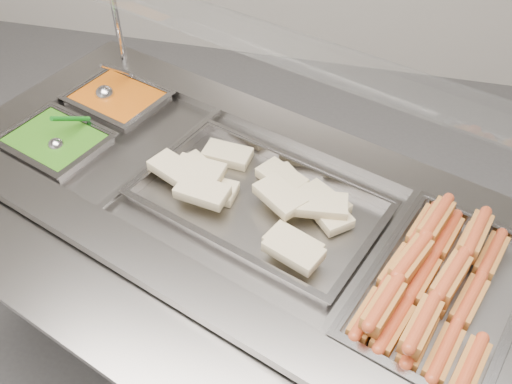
% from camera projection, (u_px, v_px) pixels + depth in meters
% --- Properties ---
extents(steam_counter, '(1.84, 1.28, 0.81)m').
position_uv_depth(steam_counter, '(244.00, 283.00, 1.79)').
color(steam_counter, slate).
rests_on(steam_counter, ground).
extents(tray_rail, '(1.59, 0.85, 0.05)m').
position_uv_depth(tray_rail, '(124.00, 324.00, 1.27)').
color(tray_rail, slate).
rests_on(tray_rail, steam_counter).
extents(sneeze_guard, '(1.47, 0.76, 0.39)m').
position_uv_depth(sneeze_guard, '(286.00, 49.00, 1.39)').
color(sneeze_guard, silver).
rests_on(sneeze_guard, steam_counter).
extents(pan_hotdogs, '(0.46, 0.57, 0.09)m').
position_uv_depth(pan_hotdogs, '(441.00, 297.00, 1.31)').
color(pan_hotdogs, gray).
rests_on(pan_hotdogs, steam_counter).
extents(pan_wraps, '(0.70, 0.55, 0.06)m').
position_uv_depth(pan_wraps, '(259.00, 205.00, 1.50)').
color(pan_wraps, gray).
rests_on(pan_wraps, steam_counter).
extents(pan_beans, '(0.33, 0.30, 0.09)m').
position_uv_depth(pan_beans, '(119.00, 106.00, 1.84)').
color(pan_beans, gray).
rests_on(pan_beans, steam_counter).
extents(pan_peas, '(0.33, 0.30, 0.09)m').
position_uv_depth(pan_peas, '(58.00, 149.00, 1.69)').
color(pan_peas, gray).
rests_on(pan_peas, steam_counter).
extents(hotdogs_in_buns, '(0.36, 0.52, 0.10)m').
position_uv_depth(hotdogs_in_buns, '(434.00, 283.00, 1.28)').
color(hotdogs_in_buns, '#9B5620').
rests_on(hotdogs_in_buns, pan_hotdogs).
extents(tortilla_wraps, '(0.58, 0.44, 0.06)m').
position_uv_depth(tortilla_wraps, '(257.00, 193.00, 1.49)').
color(tortilla_wraps, '#CCB989').
rests_on(tortilla_wraps, pan_wraps).
extents(ladle, '(0.08, 0.16, 0.14)m').
position_uv_depth(ladle, '(106.00, 93.00, 1.82)').
color(ladle, silver).
rests_on(ladle, pan_beans).
extents(serving_spoon, '(0.08, 0.16, 0.12)m').
position_uv_depth(serving_spoon, '(59.00, 141.00, 1.64)').
color(serving_spoon, silver).
rests_on(serving_spoon, pan_peas).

